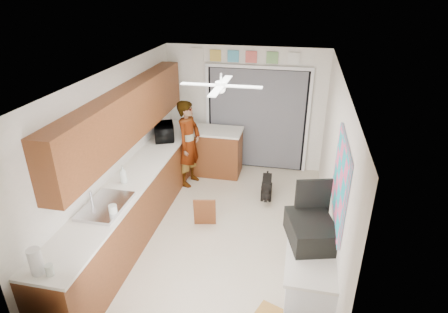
{
  "coord_description": "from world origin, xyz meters",
  "views": [
    {
      "loc": [
        1.07,
        -4.73,
        3.63
      ],
      "look_at": [
        0.0,
        0.4,
        1.15
      ],
      "focal_mm": 30.0,
      "sensor_mm": 36.0,
      "label": 1
    }
  ],
  "objects_px": {
    "paper_towel_roll": "(36,261)",
    "man": "(189,144)",
    "dog": "(267,186)",
    "soap_bottle": "(123,174)",
    "suitcase": "(311,231)",
    "microwave": "(164,132)"
  },
  "relations": [
    {
      "from": "paper_towel_roll",
      "to": "man",
      "type": "height_order",
      "value": "man"
    },
    {
      "from": "man",
      "to": "dog",
      "type": "distance_m",
      "value": 1.66
    },
    {
      "from": "soap_bottle",
      "to": "paper_towel_roll",
      "type": "height_order",
      "value": "paper_towel_roll"
    },
    {
      "from": "suitcase",
      "to": "man",
      "type": "distance_m",
      "value": 3.45
    },
    {
      "from": "soap_bottle",
      "to": "suitcase",
      "type": "xyz_separation_m",
      "value": [
        2.66,
        -0.82,
        -0.0
      ]
    },
    {
      "from": "microwave",
      "to": "paper_towel_roll",
      "type": "bearing_deg",
      "value": 156.53
    },
    {
      "from": "paper_towel_roll",
      "to": "dog",
      "type": "height_order",
      "value": "paper_towel_roll"
    },
    {
      "from": "paper_towel_roll",
      "to": "suitcase",
      "type": "relative_size",
      "value": 0.46
    },
    {
      "from": "paper_towel_roll",
      "to": "man",
      "type": "distance_m",
      "value": 3.76
    },
    {
      "from": "man",
      "to": "dog",
      "type": "relative_size",
      "value": 2.95
    },
    {
      "from": "dog",
      "to": "man",
      "type": "bearing_deg",
      "value": 167.28
    },
    {
      "from": "microwave",
      "to": "dog",
      "type": "height_order",
      "value": "microwave"
    },
    {
      "from": "suitcase",
      "to": "soap_bottle",
      "type": "bearing_deg",
      "value": 147.26
    },
    {
      "from": "paper_towel_roll",
      "to": "dog",
      "type": "distance_m",
      "value": 4.1
    },
    {
      "from": "paper_towel_roll",
      "to": "man",
      "type": "relative_size",
      "value": 0.17
    },
    {
      "from": "suitcase",
      "to": "man",
      "type": "bearing_deg",
      "value": 114.55
    },
    {
      "from": "microwave",
      "to": "man",
      "type": "height_order",
      "value": "man"
    },
    {
      "from": "microwave",
      "to": "dog",
      "type": "xyz_separation_m",
      "value": [
        1.96,
        -0.14,
        -0.86
      ]
    },
    {
      "from": "man",
      "to": "dog",
      "type": "bearing_deg",
      "value": -86.85
    },
    {
      "from": "soap_bottle",
      "to": "suitcase",
      "type": "bearing_deg",
      "value": -17.15
    },
    {
      "from": "microwave",
      "to": "suitcase",
      "type": "bearing_deg",
      "value": -156.46
    },
    {
      "from": "suitcase",
      "to": "dog",
      "type": "relative_size",
      "value": 1.12
    }
  ]
}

